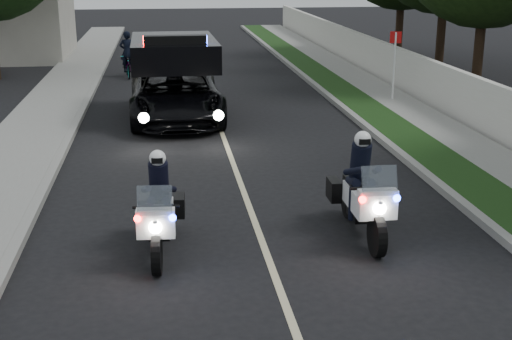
{
  "coord_description": "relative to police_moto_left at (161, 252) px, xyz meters",
  "views": [
    {
      "loc": [
        -1.59,
        -9.4,
        4.66
      ],
      "look_at": [
        0.02,
        2.55,
        1.0
      ],
      "focal_mm": 49.11,
      "sensor_mm": 36.0,
      "label": 1
    }
  ],
  "objects": [
    {
      "name": "curb_left",
      "position": [
        -2.38,
        8.59,
        0.07
      ],
      "size": [
        0.2,
        60.0,
        0.15
      ],
      "primitive_type": "cube",
      "color": "gray",
      "rests_on": "ground"
    },
    {
      "name": "ground",
      "position": [
        1.72,
        -1.41,
        0.0
      ],
      "size": [
        120.0,
        120.0,
        0.0
      ],
      "primitive_type": "plane",
      "color": "black",
      "rests_on": "ground"
    },
    {
      "name": "bicycle",
      "position": [
        -1.22,
        18.11,
        0.0
      ],
      "size": [
        0.8,
        1.82,
        0.93
      ],
      "primitive_type": "imported",
      "rotation": [
        0.0,
        0.0,
        0.1
      ],
      "color": "black",
      "rests_on": "ground"
    },
    {
      "name": "police_moto_right",
      "position": [
        3.49,
        0.28,
        0.0
      ],
      "size": [
        0.78,
        2.17,
        1.84
      ],
      "primitive_type": null,
      "rotation": [
        0.0,
        0.0,
        -0.01
      ],
      "color": "white",
      "rests_on": "ground"
    },
    {
      "name": "police_moto_left",
      "position": [
        0.0,
        0.0,
        0.0
      ],
      "size": [
        0.83,
        2.05,
        1.71
      ],
      "primitive_type": null,
      "rotation": [
        0.0,
        0.0,
        -0.06
      ],
      "color": "white",
      "rests_on": "ground"
    },
    {
      "name": "tree_right_e",
      "position": [
        11.64,
        22.4,
        0.0
      ],
      "size": [
        6.48,
        6.48,
        10.39
      ],
      "primitive_type": null,
      "rotation": [
        0.0,
        0.0,
        0.04
      ],
      "color": "black",
      "rests_on": "ground"
    },
    {
      "name": "tree_right_d",
      "position": [
        11.82,
        17.63,
        0.0
      ],
      "size": [
        7.2,
        7.2,
        11.07
      ],
      "primitive_type": null,
      "rotation": [
        0.0,
        0.0,
        -0.09
      ],
      "color": "#1C3712",
      "rests_on": "ground"
    },
    {
      "name": "sidewalk_right",
      "position": [
        7.82,
        8.59,
        0.08
      ],
      "size": [
        1.4,
        60.0,
        0.16
      ],
      "primitive_type": "cube",
      "color": "gray",
      "rests_on": "ground"
    },
    {
      "name": "grass_verge",
      "position": [
        6.52,
        8.59,
        0.08
      ],
      "size": [
        1.2,
        60.0,
        0.16
      ],
      "primitive_type": "cube",
      "color": "#193814",
      "rests_on": "ground"
    },
    {
      "name": "curb_right",
      "position": [
        5.82,
        8.59,
        0.07
      ],
      "size": [
        0.2,
        60.0,
        0.15
      ],
      "primitive_type": "cube",
      "color": "gray",
      "rests_on": "ground"
    },
    {
      "name": "sign_post",
      "position": [
        7.72,
        11.39,
        0.0
      ],
      "size": [
        0.45,
        0.45,
        2.46
      ],
      "primitive_type": null,
      "rotation": [
        0.0,
        0.0,
        -0.2
      ],
      "color": "#A5250B",
      "rests_on": "ground"
    },
    {
      "name": "cyclist",
      "position": [
        -1.22,
        18.11,
        0.0
      ],
      "size": [
        0.6,
        0.4,
        1.65
      ],
      "primitive_type": "imported",
      "rotation": [
        0.0,
        0.0,
        3.15
      ],
      "color": "black",
      "rests_on": "ground"
    },
    {
      "name": "lane_marking",
      "position": [
        1.72,
        8.59,
        0.0
      ],
      "size": [
        0.12,
        50.0,
        0.01
      ],
      "primitive_type": "cube",
      "color": "#BFB78C",
      "rests_on": "ground"
    },
    {
      "name": "tree_right_c",
      "position": [
        11.54,
        13.36,
        0.0
      ],
      "size": [
        6.67,
        6.67,
        10.35
      ],
      "primitive_type": null,
      "rotation": [
        0.0,
        0.0,
        0.08
      ],
      "color": "#1C3611",
      "rests_on": "ground"
    },
    {
      "name": "sidewalk_left",
      "position": [
        -3.48,
        8.59,
        0.08
      ],
      "size": [
        2.0,
        60.0,
        0.16
      ],
      "primitive_type": "cube",
      "color": "gray",
      "rests_on": "ground"
    },
    {
      "name": "property_wall",
      "position": [
        8.82,
        8.59,
        0.75
      ],
      "size": [
        0.22,
        60.0,
        1.5
      ],
      "primitive_type": "cube",
      "color": "beige",
      "rests_on": "ground"
    },
    {
      "name": "police_suv",
      "position": [
        0.51,
        9.98,
        0.0
      ],
      "size": [
        2.76,
        5.79,
        2.79
      ],
      "primitive_type": "imported",
      "rotation": [
        0.0,
        0.0,
        0.02
      ],
      "color": "black",
      "rests_on": "ground"
    }
  ]
}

